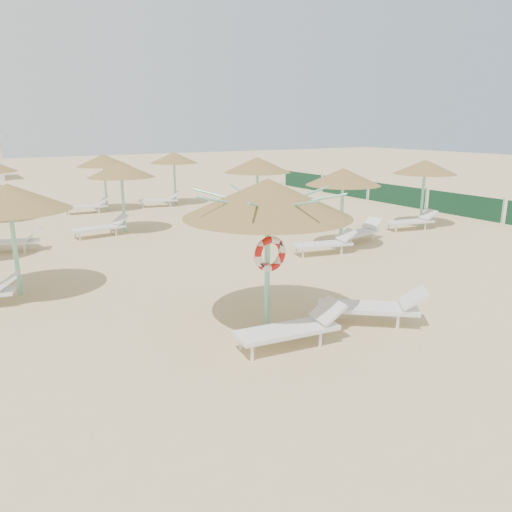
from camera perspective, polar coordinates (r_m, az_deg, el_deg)
ground at (r=10.65m, az=3.25°, el=-7.52°), size 120.00×120.00×0.00m
main_palapa at (r=9.85m, az=1.34°, el=6.57°), size 3.38×3.38×3.03m
lounger_main_a at (r=9.45m, az=4.35°, el=-8.13°), size 2.18×0.89×0.77m
lounger_main_b at (r=10.71m, az=13.43°, el=-5.59°), size 2.12×1.90×0.80m
palapa_field at (r=19.44m, az=-11.66°, el=9.40°), size 19.45×14.27×2.71m
windbreak_fence at (r=26.91m, az=15.78°, el=6.73°), size 0.08×19.84×1.10m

